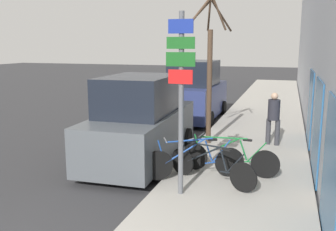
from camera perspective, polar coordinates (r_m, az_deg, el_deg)
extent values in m
plane|color=#333335|center=(14.72, 3.48, -1.45)|extent=(80.00, 80.00, 0.00)
cube|color=#ADA89E|center=(17.04, 14.36, 0.18)|extent=(3.20, 32.00, 0.15)
cube|color=#B2B7C1|center=(16.76, 20.95, 10.56)|extent=(0.20, 32.00, 6.50)
cube|color=#26598C|center=(6.12, 23.51, -7.92)|extent=(0.03, 2.04, 2.20)
cube|color=#26598C|center=(9.10, 21.72, -1.83)|extent=(0.03, 2.04, 2.20)
cube|color=#26598C|center=(12.14, 20.83, 1.23)|extent=(0.03, 2.04, 2.20)
cylinder|color=#595B60|center=(7.25, 2.01, 1.43)|extent=(0.10, 0.10, 3.58)
cube|color=navy|center=(7.10, 1.95, 13.44)|extent=(0.48, 0.02, 0.26)
cube|color=#19591E|center=(7.09, 1.94, 11.01)|extent=(0.55, 0.02, 0.22)
cube|color=#19591E|center=(7.10, 1.92, 8.55)|extent=(0.57, 0.02, 0.27)
cube|color=red|center=(7.12, 1.91, 5.91)|extent=(0.48, 0.02, 0.27)
cylinder|color=black|center=(8.67, 2.18, -7.02)|extent=(0.59, 0.28, 0.63)
cylinder|color=black|center=(7.83, 11.37, -9.23)|extent=(0.59, 0.28, 0.63)
cylinder|color=black|center=(8.24, 5.43, -5.90)|extent=(0.83, 0.38, 0.52)
cylinder|color=black|center=(8.14, 5.92, -4.52)|extent=(0.96, 0.44, 0.08)
cylinder|color=black|center=(7.98, 8.46, -6.73)|extent=(0.19, 0.11, 0.45)
cylinder|color=black|center=(7.95, 9.63, -8.66)|extent=(0.52, 0.25, 0.08)
cylinder|color=black|center=(7.84, 10.18, -7.26)|extent=(0.40, 0.19, 0.51)
cylinder|color=black|center=(8.55, 2.61, -5.42)|extent=(0.19, 0.10, 0.54)
cube|color=black|center=(7.87, 9.00, -5.17)|extent=(0.22, 0.15, 0.04)
cylinder|color=#99999E|center=(8.43, 3.05, -3.78)|extent=(0.20, 0.41, 0.02)
cylinder|color=black|center=(8.32, -1.51, -7.63)|extent=(0.62, 0.33, 0.67)
cylinder|color=black|center=(8.65, 9.35, -7.05)|extent=(0.62, 0.33, 0.67)
cylinder|color=#1E4799|center=(8.32, 2.68, -5.40)|extent=(0.84, 0.43, 0.55)
cylinder|color=#1E4799|center=(8.27, 3.25, -3.81)|extent=(0.97, 0.50, 0.09)
cylinder|color=#1E4799|center=(8.44, 6.23, -5.40)|extent=(0.19, 0.12, 0.48)
cylinder|color=#1E4799|center=(8.57, 7.52, -7.00)|extent=(0.53, 0.28, 0.08)
cylinder|color=#1E4799|center=(8.52, 8.09, -5.46)|extent=(0.40, 0.21, 0.54)
cylinder|color=#1E4799|center=(8.25, -0.95, -5.72)|extent=(0.19, 0.11, 0.58)
cube|color=black|center=(8.39, 6.81, -3.69)|extent=(0.21, 0.16, 0.04)
cylinder|color=#99999E|center=(8.18, -0.39, -3.77)|extent=(0.21, 0.41, 0.02)
cylinder|color=black|center=(9.03, 4.05, -6.24)|extent=(0.65, 0.07, 0.65)
cylinder|color=black|center=(8.72, 14.60, -7.22)|extent=(0.65, 0.07, 0.65)
cylinder|color=#197233|center=(8.80, 7.96, -4.77)|extent=(0.93, 0.09, 0.53)
cylinder|color=#197233|center=(8.72, 8.53, -3.38)|extent=(1.08, 0.10, 0.08)
cylinder|color=#197233|center=(8.70, 11.42, -5.22)|extent=(0.20, 0.05, 0.47)
cylinder|color=#197233|center=(8.74, 12.70, -6.91)|extent=(0.58, 0.06, 0.08)
cylinder|color=#197233|center=(8.67, 13.31, -5.53)|extent=(0.44, 0.05, 0.52)
cylinder|color=#197233|center=(8.94, 4.58, -4.61)|extent=(0.20, 0.04, 0.56)
cube|color=black|center=(8.63, 12.02, -3.69)|extent=(0.20, 0.09, 0.04)
cylinder|color=#99999E|center=(8.84, 5.13, -2.94)|extent=(0.05, 0.44, 0.02)
cube|color=#51565B|center=(10.20, -4.00, -2.69)|extent=(1.99, 4.80, 1.15)
cube|color=black|center=(9.83, -4.46, 3.14)|extent=(1.73, 2.52, 0.99)
cylinder|color=black|center=(11.95, -5.70, -2.86)|extent=(0.24, 0.62, 0.61)
cylinder|color=black|center=(11.42, 2.87, -3.47)|extent=(0.24, 0.62, 0.61)
cylinder|color=black|center=(9.38, -12.36, -6.90)|extent=(0.24, 0.62, 0.61)
cylinder|color=black|center=(8.70, -1.57, -8.07)|extent=(0.24, 0.62, 0.61)
cube|color=navy|center=(15.76, 4.17, 2.39)|extent=(1.92, 4.49, 1.30)
cube|color=black|center=(15.46, 4.06, 6.50)|extent=(1.71, 2.34, 0.99)
cylinder|color=black|center=(17.40, 2.31, 1.51)|extent=(0.23, 0.62, 0.62)
cylinder|color=black|center=(16.98, 8.37, 1.17)|extent=(0.23, 0.62, 0.62)
cylinder|color=black|center=(14.80, -0.70, -0.13)|extent=(0.23, 0.62, 0.62)
cylinder|color=black|center=(14.30, 6.38, -0.58)|extent=(0.23, 0.62, 0.62)
cylinder|color=#333338|center=(11.59, 16.30, -2.54)|extent=(0.14, 0.14, 0.76)
cylinder|color=#333338|center=(11.66, 15.03, -2.39)|extent=(0.14, 0.14, 0.76)
cylinder|color=#26262D|center=(11.49, 15.84, 0.86)|extent=(0.35, 0.35, 0.60)
sphere|color=tan|center=(11.43, 15.94, 2.86)|extent=(0.21, 0.21, 0.21)
cylinder|color=#4C3828|center=(11.25, 6.30, 4.24)|extent=(0.15, 0.15, 3.39)
cylinder|color=#4C3828|center=(11.80, 8.16, 14.81)|extent=(0.47, 1.33, 0.90)
cylinder|color=#4C3828|center=(10.82, 4.74, 15.41)|extent=(0.55, 0.98, 0.96)
cylinder|color=#4C3828|center=(11.56, 6.34, 15.47)|extent=(0.29, 0.72, 1.10)
cylinder|color=#4C3828|center=(11.15, 4.48, 15.06)|extent=(0.79, 0.36, 0.87)
cylinder|color=#4C3828|center=(11.41, 7.72, 15.37)|extent=(0.45, 0.55, 1.04)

